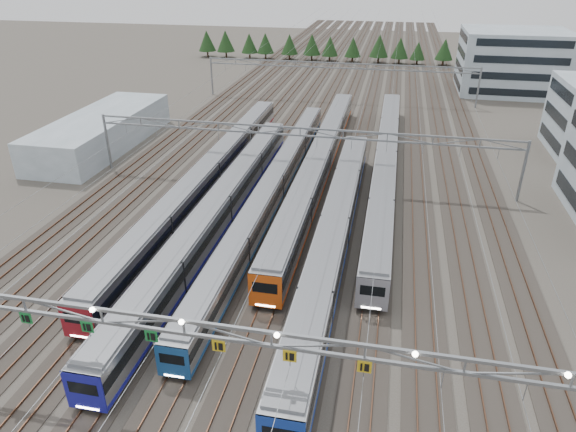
% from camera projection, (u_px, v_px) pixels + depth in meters
% --- Properties ---
extents(ground, '(400.00, 400.00, 0.00)m').
position_uv_depth(ground, '(194.00, 411.00, 35.21)').
color(ground, '#47423A').
rests_on(ground, ground).
extents(track_bed, '(54.00, 260.00, 5.42)m').
position_uv_depth(track_bed, '(346.00, 79.00, 121.65)').
color(track_bed, '#2D2823').
rests_on(track_bed, ground).
extents(train_a, '(2.91, 62.13, 3.79)m').
position_uv_depth(train_a, '(209.00, 174.00, 67.25)').
color(train_a, black).
rests_on(train_a, ground).
extents(train_b, '(2.90, 56.13, 3.77)m').
position_uv_depth(train_b, '(219.00, 209.00, 58.22)').
color(train_b, black).
rests_on(train_b, ground).
extents(train_c, '(2.58, 63.98, 3.36)m').
position_uv_depth(train_c, '(274.00, 186.00, 64.40)').
color(train_c, black).
rests_on(train_c, ground).
extents(train_d, '(3.01, 63.12, 3.92)m').
position_uv_depth(train_d, '(319.00, 162.00, 71.21)').
color(train_d, black).
rests_on(train_d, ground).
extents(train_e, '(3.04, 52.41, 3.96)m').
position_uv_depth(train_e, '(334.00, 232.00, 53.26)').
color(train_e, black).
rests_on(train_e, ground).
extents(train_f, '(2.89, 63.92, 3.76)m').
position_uv_depth(train_f, '(386.00, 162.00, 71.33)').
color(train_f, black).
rests_on(train_f, ground).
extents(gantry_near, '(56.36, 0.61, 8.08)m').
position_uv_depth(gantry_near, '(183.00, 331.00, 31.88)').
color(gantry_near, gray).
rests_on(gantry_near, ground).
extents(gantry_mid, '(56.36, 0.36, 8.00)m').
position_uv_depth(gantry_mid, '(300.00, 138.00, 67.14)').
color(gantry_mid, gray).
rests_on(gantry_mid, ground).
extents(gantry_far, '(56.36, 0.36, 8.00)m').
position_uv_depth(gantry_far, '(339.00, 70.00, 106.34)').
color(gantry_far, gray).
rests_on(gantry_far, ground).
extents(depot_bldg_north, '(22.00, 18.00, 13.26)m').
position_uv_depth(depot_bldg_north, '(512.00, 61.00, 113.55)').
color(depot_bldg_north, '#97ABB5').
rests_on(depot_bldg_north, ground).
extents(west_shed, '(10.00, 30.00, 5.11)m').
position_uv_depth(west_shed, '(102.00, 131.00, 82.35)').
color(west_shed, '#97ABB5').
rests_on(west_shed, ground).
extents(treeline, '(93.80, 5.60, 7.02)m').
position_uv_depth(treeline, '(353.00, 47.00, 145.62)').
color(treeline, '#332114').
rests_on(treeline, ground).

